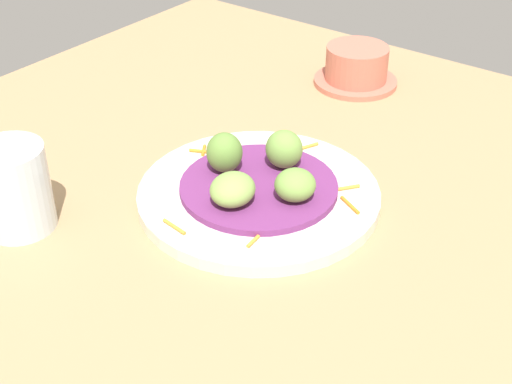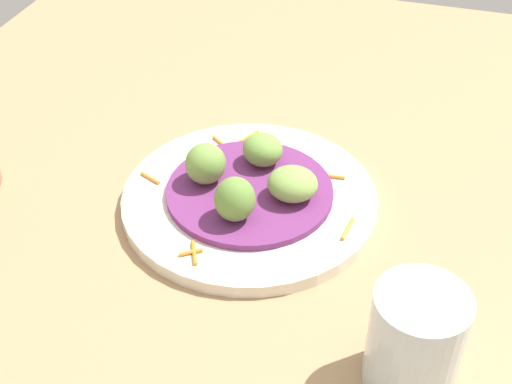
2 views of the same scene
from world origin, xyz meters
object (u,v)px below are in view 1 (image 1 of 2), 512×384
guac_scoop_back (284,149)px  terracotta_bowl (356,67)px  guac_scoop_center (231,190)px  main_plate (259,195)px  water_glass (14,188)px  guac_scoop_right (295,185)px  guac_scoop_left (224,152)px

guac_scoop_back → terracotta_bowl: guac_scoop_back is taller
guac_scoop_center → terracotta_bowl: size_ratio=0.43×
main_plate → terracotta_bowl: size_ratio=2.22×
guac_scoop_center → water_glass: (-17.68, -14.45, 0.85)cm
guac_scoop_back → terracotta_bowl: size_ratio=0.36×
guac_scoop_center → guac_scoop_right: bearing=45.0°
guac_scoop_center → guac_scoop_right: 6.92cm
water_glass → guac_scoop_back: bearing=53.9°
main_plate → guac_scoop_back: 6.17cm
guac_scoop_left → guac_scoop_back: bearing=45.0°
guac_scoop_back → water_glass: bearing=-126.1°
water_glass → guac_scoop_left: bearing=56.5°
guac_scoop_right → water_glass: size_ratio=0.47×
main_plate → guac_scoop_left: size_ratio=5.81×
guac_scoop_center → guac_scoop_left: bearing=135.0°
terracotta_bowl → guac_scoop_back: bearing=-76.2°
guac_scoop_right → guac_scoop_back: (-4.89, 4.89, 0.49)cm
guac_scoop_left → terracotta_bowl: guac_scoop_left is taller
terracotta_bowl → water_glass: water_glass is taller
water_glass → guac_scoop_right: bearing=40.6°
guac_scoop_right → main_plate: bearing=-180.0°
guac_scoop_right → guac_scoop_back: guac_scoop_back is taller
guac_scoop_center → terracotta_bowl: 39.18cm
main_plate → terracotta_bowl: bearing=101.9°
main_plate → guac_scoop_right: guac_scoop_right is taller
main_plate → water_glass: water_glass is taller
main_plate → guac_scoop_back: bearing=90.0°
main_plate → guac_scoop_left: bearing=-180.0°
main_plate → guac_scoop_center: size_ratio=5.21×
guac_scoop_left → guac_scoop_center: bearing=-45.0°
guac_scoop_left → terracotta_bowl: bearing=93.7°
guac_scoop_center → guac_scoop_right: (4.89, 4.89, 0.06)cm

